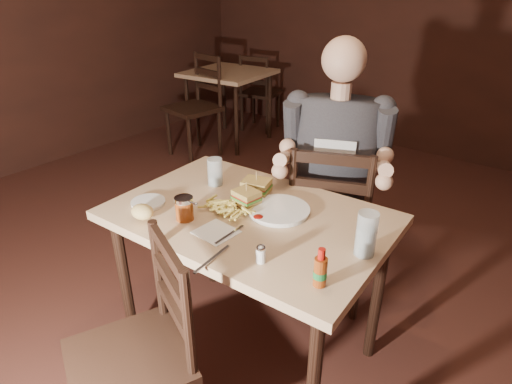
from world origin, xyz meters
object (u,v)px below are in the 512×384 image
Objects in this scene: diner at (336,140)px; bg_chair_far at (260,93)px; bg_chair_near at (192,108)px; glass_right at (366,234)px; dinner_plate at (279,211)px; glass_left at (215,172)px; chair_far at (330,222)px; side_plate at (148,203)px; bg_table at (229,80)px; chair_near at (128,360)px; main_table at (249,231)px; hot_sauce at (321,267)px; syrup_dispenser at (184,208)px.

bg_chair_far is at bearing 110.56° from diner.
bg_chair_near is 5.95× the size of glass_right.
bg_chair_near is 3.90× the size of dinner_plate.
diner is 0.60m from glass_left.
chair_far is 3.05m from bg_chair_far.
dinner_plate reaches higher than side_plate.
chair_far is 3.75× the size of dinner_plate.
bg_table is 0.58m from bg_chair_near.
diner is (2.17, -2.21, 0.52)m from bg_chair_far.
diner is 3.69× the size of dinner_plate.
bg_table is at bearing 148.88° from chair_near.
main_table is 9.07× the size of glass_left.
bg_chair_far is 3.95m from hot_sauce.
bg_chair_far is at bearing 123.82° from glass_left.
bg_chair_near is 2.54m from side_plate.
bg_chair_near reaches higher than bg_table.
chair_far is 6.87× the size of hot_sauce.
syrup_dispenser is (-0.65, 0.02, -0.02)m from hot_sauce.
side_plate is (-0.09, -0.33, -0.06)m from glass_left.
chair_far is 0.60m from dinner_plate.
glass_left is (-0.39, -0.44, -0.12)m from diner.
diner is (2.17, -1.66, 0.28)m from bg_table.
syrup_dispenser is at bearing -51.79° from bg_table.
dinner_plate is 0.57m from side_plate.
side_plate is (-0.39, -0.21, 0.09)m from main_table.
side_plate is at bearing 153.09° from chair_near.
chair_near is 0.80m from dinner_plate.
dinner_plate is 0.40m from glass_left.
bg_table is at bearing 136.24° from hot_sauce.
diner reaches higher than dinner_plate.
side_plate is at bearing -152.04° from main_table.
main_table is 0.63m from diner.
bg_chair_near reaches higher than main_table.
diner reaches higher than chair_near.
bg_chair_far is 1.10m from bg_chair_near.
diner is at bearing 121.80° from bg_chair_far.
side_plate is at bearing 179.19° from hot_sauce.
bg_chair_near is at bearing -50.29° from chair_far.
dinner_plate is at bearing -5.16° from glass_left.
bg_chair_far is at bearing 126.86° from main_table.
syrup_dispenser is (-0.27, -0.75, -0.14)m from diner.
glass_left is at bearing 174.84° from dinner_plate.
main_table is 0.30m from syrup_dispenser.
main_table is at bearing -30.08° from bg_chair_near.
glass_right is (2.58, -2.19, 0.17)m from bg_table.
bg_chair_far is at bearing 90.00° from bg_table.
glass_left is at bearing 173.45° from glass_right.
chair_far is 0.81m from glass_right.
diner is 9.37× the size of syrup_dispenser.
glass_left is (1.77, -2.10, 0.15)m from bg_table.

